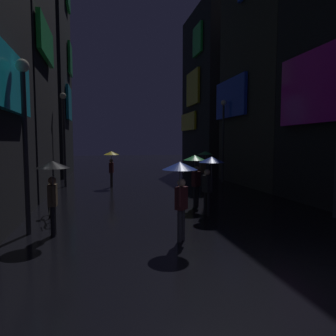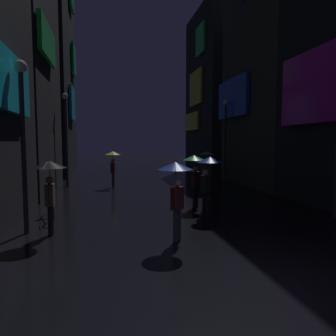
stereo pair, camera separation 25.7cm
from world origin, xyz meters
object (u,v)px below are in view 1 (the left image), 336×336
pedestrian_foreground_right_blue (210,169)px  pedestrian_foreground_left_black (52,177)px  pedestrian_far_right_blue (180,179)px  streetlamp_right_far (223,131)px  pedestrian_midstreet_centre_yellow (111,159)px  bicycle_parked_at_storefront (52,209)px  pedestrian_near_crossing_green (195,166)px  streetlamp_left_far (64,129)px  pedestrian_midstreet_left_green (205,159)px  streetlamp_left_near (25,125)px

pedestrian_foreground_right_blue → pedestrian_foreground_left_black: bearing=-165.5°
pedestrian_far_right_blue → streetlamp_right_far: bearing=61.8°
pedestrian_midstreet_centre_yellow → bicycle_parked_at_storefront: bearing=-107.7°
pedestrian_near_crossing_green → streetlamp_left_far: streetlamp_left_far is taller
pedestrian_midstreet_left_green → pedestrian_far_right_blue: bearing=-113.4°
pedestrian_foreground_right_blue → bicycle_parked_at_storefront: pedestrian_foreground_right_blue is taller
streetlamp_right_far → pedestrian_foreground_left_black: bearing=-133.0°
pedestrian_foreground_left_black → pedestrian_far_right_blue: (3.28, -1.21, 0.00)m
pedestrian_midstreet_left_green → bicycle_parked_at_storefront: pedestrian_midstreet_left_green is taller
pedestrian_midstreet_centre_yellow → pedestrian_foreground_left_black: bearing=-101.9°
pedestrian_near_crossing_green → pedestrian_foreground_left_black: bearing=-150.9°
pedestrian_foreground_left_black → streetlamp_left_near: streetlamp_left_near is taller
pedestrian_foreground_left_black → pedestrian_midstreet_left_green: size_ratio=1.00×
pedestrian_foreground_left_black → pedestrian_near_crossing_green: (4.98, 2.77, 0.00)m
pedestrian_midstreet_left_green → pedestrian_midstreet_centre_yellow: bearing=169.3°
streetlamp_left_near → streetlamp_right_far: bearing=43.4°
pedestrian_foreground_right_blue → streetlamp_left_near: 6.04m
pedestrian_midstreet_centre_yellow → streetlamp_left_near: streetlamp_left_near is taller
pedestrian_midstreet_centre_yellow → streetlamp_left_near: 9.22m
pedestrian_near_crossing_green → bicycle_parked_at_storefront: (-5.34, -0.78, -1.28)m
streetlamp_right_far → pedestrian_midstreet_centre_yellow: bearing=-174.1°
pedestrian_far_right_blue → pedestrian_midstreet_left_green: same height
bicycle_parked_at_storefront → streetlamp_left_near: size_ratio=0.36×
streetlamp_left_near → pedestrian_midstreet_left_green: bearing=43.6°
pedestrian_midstreet_centre_yellow → pedestrian_foreground_left_black: size_ratio=1.00×
pedestrian_foreground_right_blue → pedestrian_near_crossing_green: (-0.07, 1.47, 0.00)m
pedestrian_midstreet_left_green → streetlamp_right_far: bearing=42.6°
pedestrian_midstreet_centre_yellow → pedestrian_midstreet_left_green: 5.48m
streetlamp_right_far → streetlamp_left_near: bearing=-136.6°
pedestrian_foreground_right_blue → bicycle_parked_at_storefront: bearing=172.7°
pedestrian_foreground_left_black → streetlamp_right_far: 13.67m
pedestrian_foreground_right_blue → bicycle_parked_at_storefront: 5.60m
pedestrian_foreground_left_black → pedestrian_near_crossing_green: 5.71m
pedestrian_near_crossing_green → pedestrian_far_right_blue: bearing=-113.2°
pedestrian_midstreet_centre_yellow → streetlamp_right_far: bearing=5.9°
pedestrian_foreground_right_blue → streetlamp_right_far: streetlamp_right_far is taller
bicycle_parked_at_storefront → streetlamp_left_far: size_ratio=0.32×
pedestrian_midstreet_left_green → streetlamp_left_near: size_ratio=0.43×
streetlamp_left_far → pedestrian_foreground_left_black: bearing=-85.7°
pedestrian_foreground_left_black → pedestrian_midstreet_left_green: same height
pedestrian_foreground_left_black → pedestrian_midstreet_left_green: (7.32, 8.14, 0.00)m
bicycle_parked_at_storefront → streetlamp_left_near: 3.15m
bicycle_parked_at_storefront → streetlamp_left_far: (-0.40, 8.05, 3.07)m
pedestrian_midstreet_left_green → streetlamp_left_far: bearing=166.7°
streetlamp_left_far → streetlamp_left_near: bearing=-90.0°
pedestrian_midstreet_centre_yellow → streetlamp_left_far: 3.35m
pedestrian_midstreet_left_green → pedestrian_foreground_right_blue: bearing=-108.3°
pedestrian_near_crossing_green → bicycle_parked_at_storefront: 5.55m
pedestrian_foreground_left_black → pedestrian_far_right_blue: 3.50m
pedestrian_midstreet_left_green → streetlamp_left_near: 11.24m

